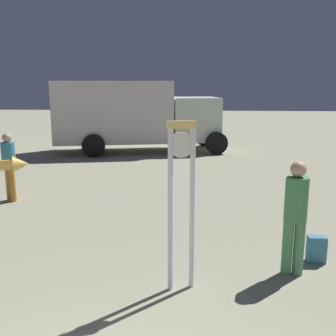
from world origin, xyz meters
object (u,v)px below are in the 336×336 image
(person_near_clock, at_px, (295,213))
(backpack, at_px, (316,249))
(box_truck_near, at_px, (132,114))
(standing_clock, at_px, (181,193))
(person_distant, at_px, (9,163))

(person_near_clock, relative_size, backpack, 3.99)
(box_truck_near, bearing_deg, backpack, -66.05)
(standing_clock, relative_size, person_near_clock, 1.35)
(standing_clock, distance_m, box_truck_near, 11.62)
(person_near_clock, bearing_deg, box_truck_near, 110.85)
(standing_clock, distance_m, backpack, 2.65)
(person_near_clock, height_order, person_distant, person_near_clock)
(person_near_clock, relative_size, person_distant, 1.04)
(backpack, height_order, person_distant, person_distant)
(backpack, height_order, box_truck_near, box_truck_near)
(standing_clock, distance_m, person_near_clock, 1.80)
(person_distant, bearing_deg, backpack, -24.91)
(standing_clock, xyz_separation_m, person_near_clock, (1.66, 0.54, -0.42))
(standing_clock, height_order, person_near_clock, standing_clock)
(person_distant, height_order, box_truck_near, box_truck_near)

